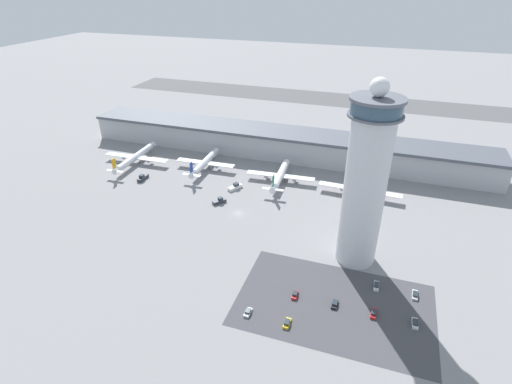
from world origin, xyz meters
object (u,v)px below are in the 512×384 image
car_maroon_suv (248,312)px  control_tower (365,182)px  car_red_hatchback (295,295)px  service_truck_baggage (219,201)px  car_silver_sedan (335,304)px  car_navy_sedan (415,295)px  car_green_van (287,323)px  car_white_wagon (374,313)px  airplane_gate_delta (359,190)px  airplane_gate_alpha (135,157)px  service_truck_catering (235,187)px  airplane_gate_charlie (280,176)px  airplane_gate_bravo (205,163)px  car_yellow_taxi (415,323)px  car_black_suv (376,286)px  service_truck_fuel (143,178)px

car_maroon_suv → control_tower: bearing=54.1°
car_red_hatchback → service_truck_baggage: bearing=134.8°
car_silver_sedan → car_navy_sedan: bearing=27.4°
car_red_hatchback → car_green_van: (0.68, -13.05, -0.00)m
car_white_wagon → car_green_van: 28.47m
car_white_wagon → car_navy_sedan: car_white_wagon is taller
control_tower → airplane_gate_delta: bearing=94.2°
airplane_gate_alpha → car_silver_sedan: (126.19, -75.72, -3.38)m
service_truck_catering → car_silver_sedan: (60.75, -65.32, -0.50)m
service_truck_baggage → car_white_wagon: size_ratio=1.39×
car_white_wagon → car_maroon_suv: bearing=-162.0°
airplane_gate_charlie → airplane_gate_bravo: bearing=178.2°
car_white_wagon → car_yellow_taxi: 12.61m
airplane_gate_delta → car_yellow_taxi: (25.40, -77.18, -3.46)m
airplane_gate_bravo → service_truck_catering: (24.35, -15.92, -3.12)m
airplane_gate_bravo → car_silver_sedan: 117.71m
airplane_gate_delta → car_black_suv: bearing=-78.7°
service_truck_fuel → car_yellow_taxi: bearing=-23.6°
airplane_gate_alpha → car_white_wagon: bearing=-28.6°
airplane_gate_delta → service_truck_fuel: size_ratio=5.86×
control_tower → car_maroon_suv: size_ratio=17.02×
airplane_gate_charlie → control_tower: bearing=-49.5°
airplane_gate_charlie → service_truck_fuel: 72.90m
car_navy_sedan → car_maroon_suv: 57.28m
car_black_suv → service_truck_catering: bearing=144.6°
service_truck_fuel → car_white_wagon: size_ratio=1.67×
control_tower → car_maroon_suv: control_tower is taller
airplane_gate_bravo → car_black_suv: bearing=-34.8°
airplane_gate_alpha → car_yellow_taxi: (151.27, -76.03, -3.30)m
airplane_gate_alpha → car_yellow_taxi: airplane_gate_alpha is taller
service_truck_catering → car_silver_sedan: service_truck_catering is taller
airplane_gate_delta → car_red_hatchback: 78.02m
control_tower → car_silver_sedan: (-3.25, -27.85, -32.28)m
car_black_suv → car_yellow_taxi: 18.65m
car_maroon_suv → service_truck_fuel: bearing=139.9°
airplane_gate_bravo → airplane_gate_delta: (84.77, -4.38, -0.09)m
car_black_suv → car_silver_sedan: size_ratio=1.15×
airplane_gate_bravo → car_silver_sedan: bearing=-43.7°
car_white_wagon → car_black_suv: size_ratio=0.97×
car_navy_sedan → car_maroon_suv: bearing=-153.4°
control_tower → service_truck_baggage: control_tower is taller
airplane_gate_bravo → car_red_hatchback: 108.28m
airplane_gate_alpha → car_maroon_suv: airplane_gate_alpha is taller
car_red_hatchback → control_tower: bearing=58.9°
control_tower → car_green_van: (-16.12, -40.85, -32.24)m
car_navy_sedan → car_green_van: (-38.07, -26.07, 0.04)m
service_truck_fuel → control_tower: bearing=-15.3°
service_truck_baggage → car_black_suv: 83.37m
service_truck_baggage → car_black_suv: size_ratio=1.36×
car_navy_sedan → car_black_suv: bearing=178.6°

